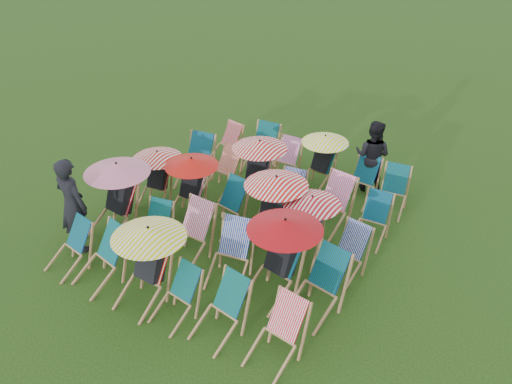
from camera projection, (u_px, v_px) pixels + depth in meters
The scene contains 33 objects.
ground at pixel (242, 236), 10.64m from camera, with size 100.00×100.00×0.00m, color #15320B.
deckchair_0 at pixel (69, 247), 9.64m from camera, with size 0.69×0.87×0.85m.
deckchair_1 at pixel (100, 258), 9.32m from camera, with size 0.80×0.99×0.95m.
deckchair_2 at pixel (145, 264), 8.79m from camera, with size 1.15×1.20×1.37m.
deckchair_3 at pixel (175, 297), 8.61m from camera, with size 0.65×0.83×0.83m.
deckchair_4 at pixel (220, 310), 8.30m from camera, with size 0.73×0.92×0.91m.
deckchair_5 at pixel (276, 335), 7.88m from camera, with size 0.72×0.92×0.93m.
deckchair_6 at pixel (114, 197), 10.40m from camera, with size 1.19×1.26×1.42m.
deckchair_7 at pixel (153, 229), 10.12m from camera, with size 0.68×0.85×0.83m.
deckchair_8 at pixel (188, 234), 9.84m from camera, with size 0.70×0.95×1.00m.
deckchair_9 at pixel (230, 255), 9.38m from camera, with size 0.80×1.00×0.97m.
deckchair_10 at pixel (277, 256), 8.91m from camera, with size 1.19×1.27×1.41m.
deckchair_11 at pixel (318, 286), 8.68m from camera, with size 0.81×1.02×1.00m.
deckchair_12 at pixel (155, 177), 11.30m from camera, with size 0.97×1.05×1.15m.
deckchair_13 at pixel (188, 186), 10.93m from camera, with size 1.03×1.07×1.23m.
deckchair_14 at pixel (225, 206), 10.66m from camera, with size 0.75×0.94×0.92m.
deckchair_15 at pixel (271, 209), 10.12m from camera, with size 1.14×1.19×1.35m.
deckchair_16 at pixel (307, 226), 9.82m from camera, with size 1.00×1.09×1.19m.
deckchair_17 at pixel (346, 254), 9.48m from camera, with size 0.69×0.87×0.87m.
deckchair_18 at pixel (195, 161), 12.09m from camera, with size 0.80×1.01×0.99m.
deckchair_19 at pixel (222, 171), 11.82m from camera, with size 0.70×0.90×0.90m.
deckchair_20 at pixel (256, 170), 11.38m from camera, with size 1.10×1.20×1.31m.
deckchair_21 at pixel (288, 195), 11.06m from camera, with size 0.65×0.84×0.84m.
deckchair_22 at pixel (330, 205), 10.64m from camera, with size 0.77×0.99×1.00m.
deckchair_23 at pixel (372, 220), 10.35m from camera, with size 0.60×0.81×0.85m.
deckchair_24 at pixel (225, 144), 12.97m from camera, with size 0.68×0.85×0.83m.
deckchair_25 at pixel (261, 149), 12.62m from camera, with size 0.70×0.93×0.96m.
deckchair_26 at pixel (284, 161), 12.24m from camera, with size 0.60×0.82×0.86m.
deckchair_27 at pixel (320, 160), 11.89m from camera, with size 0.98×1.04×1.16m.
deckchair_28 at pixel (361, 181), 11.51m from camera, with size 0.62×0.83×0.87m.
deckchair_29 at pixel (392, 191), 11.19m from camera, with size 0.67×0.86×0.86m.
person_left at pixel (72, 205), 9.89m from camera, with size 0.66×0.43×1.80m, color black.
person_rear at pixel (372, 156), 11.70m from camera, with size 0.76×0.59×1.55m, color black.
Camera 1 is at (4.85, -7.15, 6.27)m, focal length 40.00 mm.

